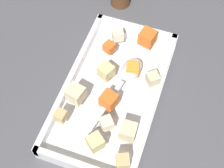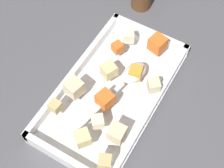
# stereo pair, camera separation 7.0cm
# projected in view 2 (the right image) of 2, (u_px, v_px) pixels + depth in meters

# --- Properties ---
(ground_plane) EXTENTS (4.00, 4.00, 0.00)m
(ground_plane) POSITION_uv_depth(u_px,v_px,m) (109.00, 101.00, 0.74)
(ground_plane) COLOR #4C4C51
(baking_dish) EXTENTS (0.37, 0.20, 0.04)m
(baking_dish) POSITION_uv_depth(u_px,v_px,m) (112.00, 93.00, 0.73)
(baking_dish) COLOR silver
(baking_dish) RESTS_ON ground_plane
(carrot_chunk_near_right) EXTENTS (0.03, 0.03, 0.03)m
(carrot_chunk_near_right) POSITION_uv_depth(u_px,v_px,m) (136.00, 73.00, 0.71)
(carrot_chunk_near_right) COLOR orange
(carrot_chunk_near_right) RESTS_ON baking_dish
(carrot_chunk_back_center) EXTENTS (0.04, 0.04, 0.03)m
(carrot_chunk_back_center) POSITION_uv_depth(u_px,v_px,m) (157.00, 44.00, 0.75)
(carrot_chunk_back_center) COLOR orange
(carrot_chunk_back_center) RESTS_ON baking_dish
(carrot_chunk_heap_top) EXTENTS (0.03, 0.03, 0.02)m
(carrot_chunk_heap_top) POSITION_uv_depth(u_px,v_px,m) (117.00, 47.00, 0.75)
(carrot_chunk_heap_top) COLOR orange
(carrot_chunk_heap_top) RESTS_ON baking_dish
(carrot_chunk_far_left) EXTENTS (0.04, 0.04, 0.03)m
(carrot_chunk_far_left) POSITION_uv_depth(u_px,v_px,m) (105.00, 99.00, 0.68)
(carrot_chunk_far_left) COLOR orange
(carrot_chunk_far_left) RESTS_ON baking_dish
(potato_chunk_far_right) EXTENTS (0.04, 0.04, 0.03)m
(potato_chunk_far_right) POSITION_uv_depth(u_px,v_px,m) (83.00, 138.00, 0.63)
(potato_chunk_far_right) COLOR #E0CC89
(potato_chunk_far_right) RESTS_ON baking_dish
(potato_chunk_center) EXTENTS (0.03, 0.03, 0.03)m
(potato_chunk_center) POSITION_uv_depth(u_px,v_px,m) (117.00, 133.00, 0.64)
(potato_chunk_center) COLOR beige
(potato_chunk_center) RESTS_ON baking_dish
(potato_chunk_rim_edge) EXTENTS (0.03, 0.03, 0.03)m
(potato_chunk_rim_edge) POSITION_uv_depth(u_px,v_px,m) (129.00, 36.00, 0.77)
(potato_chunk_rim_edge) COLOR beige
(potato_chunk_rim_edge) RESTS_ON baking_dish
(potato_chunk_near_spoon) EXTENTS (0.03, 0.03, 0.02)m
(potato_chunk_near_spoon) POSITION_uv_depth(u_px,v_px,m) (154.00, 85.00, 0.70)
(potato_chunk_near_spoon) COLOR beige
(potato_chunk_near_spoon) RESTS_ON baking_dish
(potato_chunk_front_center) EXTENTS (0.04, 0.04, 0.03)m
(potato_chunk_front_center) POSITION_uv_depth(u_px,v_px,m) (74.00, 88.00, 0.69)
(potato_chunk_front_center) COLOR beige
(potato_chunk_front_center) RESTS_ON baking_dish
(potato_chunk_corner_nw) EXTENTS (0.04, 0.04, 0.03)m
(potato_chunk_corner_nw) POSITION_uv_depth(u_px,v_px,m) (109.00, 70.00, 0.71)
(potato_chunk_corner_nw) COLOR #E0CC89
(potato_chunk_corner_nw) RESTS_ON baking_dish
(potato_chunk_mid_left) EXTENTS (0.03, 0.03, 0.02)m
(potato_chunk_mid_left) POSITION_uv_depth(u_px,v_px,m) (105.00, 162.00, 0.61)
(potato_chunk_mid_left) COLOR tan
(potato_chunk_mid_left) RESTS_ON baking_dish
(potato_chunk_near_left) EXTENTS (0.03, 0.03, 0.02)m
(potato_chunk_near_left) POSITION_uv_depth(u_px,v_px,m) (98.00, 121.00, 0.65)
(potato_chunk_near_left) COLOR beige
(potato_chunk_near_left) RESTS_ON baking_dish
(potato_chunk_corner_sw) EXTENTS (0.02, 0.02, 0.02)m
(potato_chunk_corner_sw) POSITION_uv_depth(u_px,v_px,m) (55.00, 106.00, 0.67)
(potato_chunk_corner_sw) COLOR tan
(potato_chunk_corner_sw) RESTS_ON baking_dish
(serving_spoon) EXTENTS (0.22, 0.07, 0.02)m
(serving_spoon) POSITION_uv_depth(u_px,v_px,m) (130.00, 77.00, 0.71)
(serving_spoon) COLOR silver
(serving_spoon) RESTS_ON baking_dish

